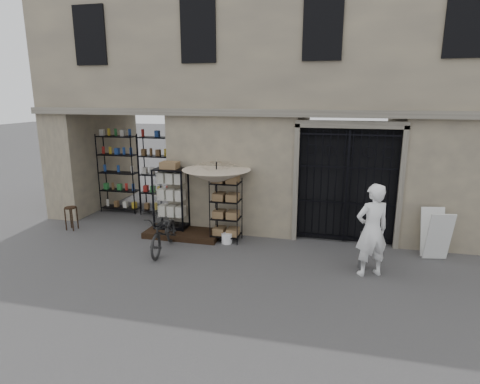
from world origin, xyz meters
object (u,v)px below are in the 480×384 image
(market_umbrella, at_px, (216,173))
(wire_rack, at_px, (226,211))
(display_cabinet, at_px, (171,202))
(easel_sign, at_px, (436,234))
(bicycle, at_px, (165,250))
(wooden_stool, at_px, (71,218))
(steel_bollard, at_px, (363,250))
(white_bucket, at_px, (227,238))
(shopkeeper, at_px, (368,274))

(market_umbrella, bearing_deg, wire_rack, -5.13)
(display_cabinet, bearing_deg, easel_sign, -18.44)
(bicycle, distance_m, easel_sign, 6.35)
(wooden_stool, bearing_deg, steel_bollard, -5.44)
(wire_rack, bearing_deg, wooden_stool, 169.96)
(display_cabinet, bearing_deg, white_bucket, -30.44)
(wire_rack, distance_m, bicycle, 1.81)
(white_bucket, height_order, easel_sign, easel_sign)
(easel_sign, bearing_deg, shopkeeper, -151.27)
(bicycle, bearing_deg, market_umbrella, 38.65)
(steel_bollard, xyz_separation_m, easel_sign, (1.63, 0.98, 0.16))
(wire_rack, relative_size, shopkeeper, 0.83)
(market_umbrella, relative_size, bicycle, 1.40)
(wooden_stool, bearing_deg, bicycle, -14.32)
(wooden_stool, xyz_separation_m, easel_sign, (9.41, 0.24, 0.24))
(shopkeeper, bearing_deg, steel_bollard, -92.25)
(white_bucket, distance_m, bicycle, 1.58)
(shopkeeper, distance_m, easel_sign, 2.05)
(wooden_stool, height_order, easel_sign, easel_sign)
(display_cabinet, relative_size, wooden_stool, 2.72)
(shopkeeper, bearing_deg, white_bucket, -43.33)
(market_umbrella, distance_m, bicycle, 2.29)
(market_umbrella, height_order, shopkeeper, market_umbrella)
(wire_rack, height_order, white_bucket, wire_rack)
(bicycle, relative_size, shopkeeper, 0.89)
(display_cabinet, bearing_deg, wooden_stool, 171.51)
(wire_rack, relative_size, white_bucket, 6.03)
(display_cabinet, height_order, easel_sign, display_cabinet)
(steel_bollard, bearing_deg, wooden_stool, 174.56)
(white_bucket, height_order, steel_bollard, steel_bollard)
(wire_rack, distance_m, wooden_stool, 4.47)
(display_cabinet, relative_size, wire_rack, 1.09)
(wooden_stool, bearing_deg, wire_rack, 2.55)
(wooden_stool, xyz_separation_m, shopkeeper, (7.90, -1.02, -0.34))
(display_cabinet, relative_size, bicycle, 1.01)
(white_bucket, distance_m, shopkeeper, 3.55)
(wooden_stool, bearing_deg, white_bucket, 0.20)
(bicycle, bearing_deg, white_bucket, 25.08)
(steel_bollard, bearing_deg, bicycle, -179.15)
(display_cabinet, distance_m, steel_bollard, 5.09)
(steel_bollard, bearing_deg, market_umbrella, 164.99)
(white_bucket, xyz_separation_m, easel_sign, (4.90, 0.22, 0.46))
(white_bucket, bearing_deg, steel_bollard, -13.04)
(display_cabinet, xyz_separation_m, white_bucket, (1.66, -0.40, -0.76))
(market_umbrella, relative_size, shopkeeper, 1.26)
(shopkeeper, bearing_deg, display_cabinet, -42.21)
(white_bucket, distance_m, wooden_stool, 4.51)
(steel_bollard, bearing_deg, shopkeeper, -65.94)
(steel_bollard, bearing_deg, white_bucket, 166.96)
(wire_rack, height_order, wooden_stool, wire_rack)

